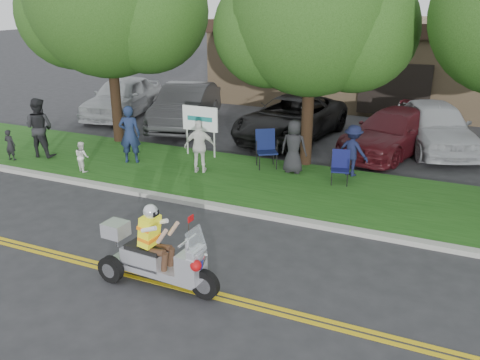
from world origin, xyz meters
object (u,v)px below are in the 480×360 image
at_px(lawn_chair_b, 266,146).
at_px(spectator_adult_left, 130,134).
at_px(trike_scooter, 155,257).
at_px(spectator_adult_mid, 39,128).
at_px(lawn_chair_a, 340,165).
at_px(parked_car_right, 392,132).
at_px(parked_car_far_left, 123,97).
at_px(parked_car_far_right, 435,125).
at_px(parked_car_left, 186,106).
at_px(parked_car_mid, 291,118).
at_px(spectator_adult_right, 200,147).

xyz_separation_m(lawn_chair_b, spectator_adult_left, (-4.04, -1.36, 0.26)).
height_order(trike_scooter, spectator_adult_mid, spectator_adult_mid).
distance_m(lawn_chair_a, parked_car_right, 4.01).
xyz_separation_m(trike_scooter, parked_car_far_left, (-8.99, 11.30, 0.31)).
relative_size(spectator_adult_left, parked_car_far_right, 0.37).
relative_size(spectator_adult_left, parked_car_right, 0.37).
xyz_separation_m(trike_scooter, lawn_chair_a, (1.90, 6.53, 0.07)).
xyz_separation_m(lawn_chair_b, parked_car_far_right, (4.55, 4.45, 0.09)).
bearing_deg(parked_car_left, parked_car_far_left, 156.93).
distance_m(trike_scooter, parked_car_far_left, 14.44).
relative_size(trike_scooter, lawn_chair_a, 2.62).
distance_m(trike_scooter, spectator_adult_mid, 9.15).
relative_size(parked_car_mid, parked_car_right, 1.13).
relative_size(lawn_chair_b, spectator_adult_mid, 0.60).
bearing_deg(spectator_adult_mid, lawn_chair_a, 179.33).
relative_size(spectator_adult_mid, spectator_adult_right, 1.22).
bearing_deg(spectator_adult_right, parked_car_mid, -121.29).
bearing_deg(spectator_adult_mid, parked_car_far_right, -160.68).
height_order(parked_car_far_left, parked_car_left, parked_car_far_left).
relative_size(parked_car_left, parked_car_right, 1.05).
bearing_deg(parked_car_far_right, lawn_chair_b, -156.80).
bearing_deg(trike_scooter, parked_car_far_right, 74.12).
height_order(spectator_adult_mid, parked_car_left, spectator_adult_mid).
distance_m(spectator_adult_mid, parked_car_far_left, 6.43).
relative_size(spectator_adult_mid, parked_car_far_left, 0.38).
xyz_separation_m(spectator_adult_left, spectator_adult_mid, (-3.06, -0.66, 0.05)).
xyz_separation_m(trike_scooter, parked_car_mid, (-1.00, 10.78, 0.22)).
relative_size(lawn_chair_b, spectator_adult_left, 0.63).
bearing_deg(lawn_chair_a, parked_car_mid, 111.59).
xyz_separation_m(lawn_chair_a, spectator_adult_left, (-6.48, -0.86, 0.38)).
height_order(spectator_adult_left, parked_car_far_right, spectator_adult_left).
height_order(parked_car_right, parked_car_far_right, parked_car_far_right).
xyz_separation_m(parked_car_mid, parked_car_far_right, (5.01, 0.70, 0.07)).
bearing_deg(spectator_adult_left, spectator_adult_mid, -9.75).
bearing_deg(parked_car_far_right, parked_car_right, -161.93).
xyz_separation_m(trike_scooter, spectator_adult_mid, (-7.64, 5.01, 0.51)).
height_order(spectator_adult_right, parked_car_far_left, parked_car_far_left).
distance_m(lawn_chair_a, parked_car_mid, 5.15).
relative_size(lawn_chair_a, spectator_adult_mid, 0.49).
height_order(spectator_adult_mid, parked_car_right, spectator_adult_mid).
xyz_separation_m(parked_car_far_left, parked_car_left, (3.50, -0.55, -0.01)).
relative_size(spectator_adult_left, parked_car_mid, 0.33).
xyz_separation_m(spectator_adult_mid, parked_car_far_left, (-1.35, 6.29, -0.20)).
distance_m(spectator_adult_left, parked_car_far_right, 10.37).
bearing_deg(spectator_adult_left, spectator_adult_right, 159.17).
height_order(parked_car_far_left, parked_car_far_right, parked_car_far_left).
bearing_deg(lawn_chair_a, trike_scooter, -118.89).
bearing_deg(parked_car_far_right, parked_car_far_left, 159.64).
bearing_deg(spectator_adult_left, parked_car_far_left, -73.85).
height_order(lawn_chair_a, parked_car_right, parked_car_right).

